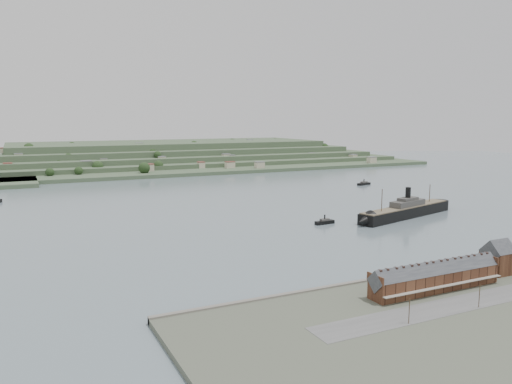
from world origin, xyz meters
name	(u,v)px	position (x,y,z in m)	size (l,w,h in m)	color
ground	(257,214)	(0.00, 0.00, 0.00)	(1400.00, 1400.00, 0.00)	slate
near_shore	(499,305)	(0.00, -186.75, 1.01)	(220.00, 80.00, 2.60)	#4C5142
terrace_row	(436,277)	(-10.00, -168.02, 6.84)	(55.60, 9.80, 11.07)	#422517
gabled_building	(498,258)	(27.50, -164.00, 8.19)	(10.40, 10.18, 14.09)	#422517
far_peninsula	(151,156)	(27.91, 393.10, 11.88)	(760.00, 309.00, 30.00)	#394D33
steamship	(404,211)	(80.45, -52.26, 4.31)	(95.54, 34.68, 23.33)	black
tugboat	(325,222)	(23.36, -46.58, 1.42)	(13.12, 4.42, 5.80)	black
ferry_east	(364,183)	(159.45, 89.52, 1.42)	(16.27, 8.16, 5.88)	black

